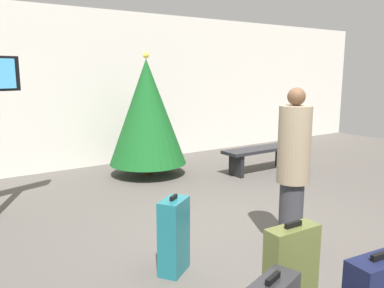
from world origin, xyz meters
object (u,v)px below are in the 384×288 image
object	(u,v)px
suitcase_0	(291,276)
suitcase_1	(174,236)
waiting_bench	(261,153)
traveller_0	(293,167)
holiday_tree	(147,112)

from	to	relation	value
suitcase_0	suitcase_1	bearing A→B (deg)	105.05
suitcase_0	suitcase_1	xyz separation A→B (m)	(-0.32, 1.18, -0.03)
waiting_bench	suitcase_1	distance (m)	4.20
suitcase_1	waiting_bench	bearing A→B (deg)	34.59
waiting_bench	traveller_0	world-z (taller)	traveller_0
waiting_bench	suitcase_0	world-z (taller)	suitcase_0
traveller_0	suitcase_0	world-z (taller)	traveller_0
waiting_bench	traveller_0	size ratio (longest dim) A/B	0.94
holiday_tree	traveller_0	xyz separation A→B (m)	(-0.21, -3.70, -0.26)
holiday_tree	suitcase_0	world-z (taller)	holiday_tree
traveller_0	suitcase_1	bearing A→B (deg)	167.27
traveller_0	holiday_tree	bearing A→B (deg)	86.74
waiting_bench	suitcase_1	bearing A→B (deg)	-145.41
holiday_tree	suitcase_1	xyz separation A→B (m)	(-1.52, -3.41, -0.83)
holiday_tree	traveller_0	size ratio (longest dim) A/B	1.29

